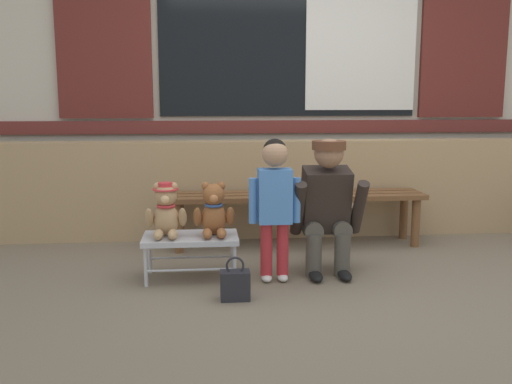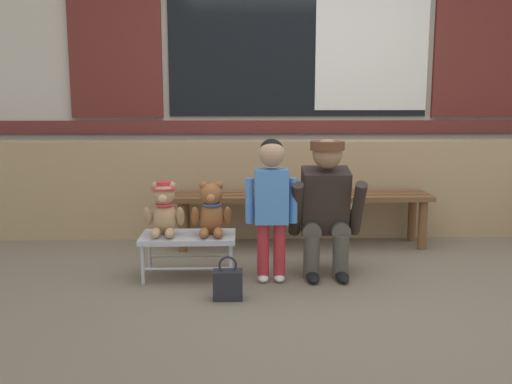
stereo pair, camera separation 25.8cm
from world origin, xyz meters
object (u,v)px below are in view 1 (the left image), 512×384
object	(u,v)px
teddy_bear_with_hat	(166,211)
handbag_on_ground	(235,284)
small_display_bench	(191,240)
child_standing	(275,194)
adult_crouching	(328,206)
wooden_bench_long	(297,201)
teddy_bear_plain	(214,211)

from	to	relation	value
teddy_bear_with_hat	handbag_on_ground	bearing A→B (deg)	-45.62
small_display_bench	child_standing	bearing A→B (deg)	-9.99
teddy_bear_with_hat	child_standing	xyz separation A→B (m)	(0.72, -0.10, 0.12)
child_standing	adult_crouching	world-z (taller)	child_standing
adult_crouching	child_standing	bearing A→B (deg)	-160.94
wooden_bench_long	teddy_bear_plain	world-z (taller)	teddy_bear_plain
wooden_bench_long	child_standing	world-z (taller)	child_standing
handbag_on_ground	child_standing	bearing A→B (deg)	50.38
teddy_bear_plain	adult_crouching	world-z (taller)	adult_crouching
small_display_bench	teddy_bear_with_hat	size ratio (longest dim) A/B	1.76
small_display_bench	adult_crouching	bearing A→B (deg)	2.12
adult_crouching	handbag_on_ground	world-z (taller)	adult_crouching
child_standing	handbag_on_ground	xyz separation A→B (m)	(-0.29, -0.34, -0.50)
wooden_bench_long	teddy_bear_with_hat	xyz separation A→B (m)	(-1.02, -0.80, 0.10)
wooden_bench_long	small_display_bench	size ratio (longest dim) A/B	3.28
handbag_on_ground	adult_crouching	bearing A→B (deg)	35.41
small_display_bench	adult_crouching	xyz separation A→B (m)	(0.95, 0.04, 0.21)
child_standing	teddy_bear_plain	bearing A→B (deg)	165.97
teddy_bear_plain	handbag_on_ground	size ratio (longest dim) A/B	1.34
small_display_bench	child_standing	size ratio (longest dim) A/B	0.67
teddy_bear_with_hat	adult_crouching	distance (m)	1.11
teddy_bear_with_hat	adult_crouching	world-z (taller)	adult_crouching
teddy_bear_plain	handbag_on_ground	distance (m)	0.59
small_display_bench	handbag_on_ground	size ratio (longest dim) A/B	2.35
small_display_bench	adult_crouching	world-z (taller)	adult_crouching
teddy_bear_plain	child_standing	xyz separation A→B (m)	(0.40, -0.10, 0.13)
teddy_bear_plain	teddy_bear_with_hat	bearing A→B (deg)	179.87
small_display_bench	child_standing	distance (m)	0.66
small_display_bench	handbag_on_ground	xyz separation A→B (m)	(0.28, -0.44, -0.17)
teddy_bear_with_hat	wooden_bench_long	bearing A→B (deg)	38.14
wooden_bench_long	adult_crouching	size ratio (longest dim) A/B	2.21
teddy_bear_plain	child_standing	world-z (taller)	child_standing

